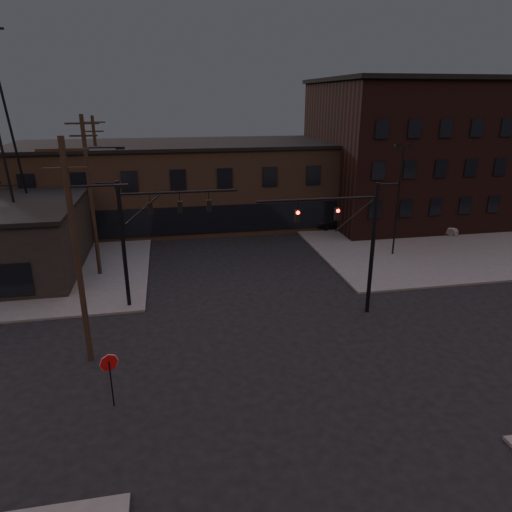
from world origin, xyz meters
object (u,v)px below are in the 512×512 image
Objects in this scene: parked_car_lot_b at (434,226)px; stop_sign at (110,368)px; traffic_signal_near at (355,236)px; traffic_signal_far at (144,229)px; car_crossing at (202,224)px; parked_car_lot_a at (335,221)px.

stop_sign is at bearing 152.69° from parked_car_lot_b.
parked_car_lot_b is (27.95, 21.18, -1.05)m from stop_sign.
traffic_signal_far is at bearing 163.83° from traffic_signal_near.
traffic_signal_near is 3.23× the size of stop_sign.
car_crossing is (-21.96, 5.47, -0.12)m from parked_car_lot_b.
parked_car_lot_a is at bearing 39.27° from traffic_signal_far.
parked_car_lot_b is at bearing -11.62° from car_crossing.
traffic_signal_near is 19.36m from parked_car_lot_a.
parked_car_lot_a is at bearing 72.41° from traffic_signal_near.
traffic_signal_near is at bearing 160.74° from parked_car_lot_b.
traffic_signal_far is at bearing 130.54° from parked_car_lot_a.
stop_sign is 31.09m from parked_car_lot_a.
parked_car_lot_a reaches higher than car_crossing.
traffic_signal_near is at bearing 25.90° from stop_sign.
parked_car_lot_b is at bearing 45.21° from traffic_signal_near.
traffic_signal_far is 10.55m from stop_sign.
traffic_signal_near reaches higher than stop_sign.
car_crossing is at bearing 110.08° from traffic_signal_near.
stop_sign is at bearing -154.10° from traffic_signal_near.
parked_car_lot_a is 13.26m from car_crossing.
stop_sign is 35.08m from parked_car_lot_b.
parked_car_lot_b reaches higher than car_crossing.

